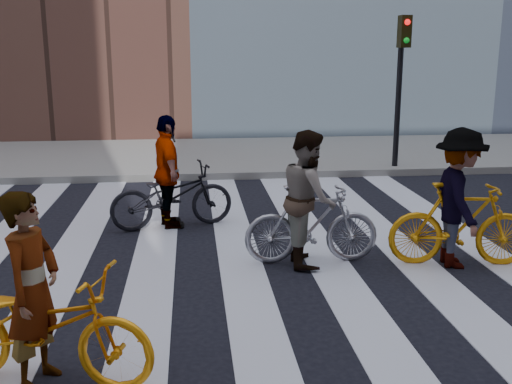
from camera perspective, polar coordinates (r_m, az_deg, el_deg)
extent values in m
plane|color=black|center=(7.59, -5.63, -7.00)|extent=(100.00, 100.00, 0.00)
cube|color=gray|center=(14.84, -6.01, 3.39)|extent=(100.00, 5.00, 0.15)
cube|color=silver|center=(7.76, -18.00, -7.12)|extent=(0.55, 10.00, 0.01)
cube|color=silver|center=(7.60, -9.80, -7.05)|extent=(0.55, 10.00, 0.01)
cube|color=silver|center=(7.61, -1.45, -6.83)|extent=(0.55, 10.00, 0.01)
cube|color=silver|center=(7.77, 6.71, -6.49)|extent=(0.55, 10.00, 0.01)
cube|color=silver|center=(8.08, 14.38, -6.04)|extent=(0.55, 10.00, 0.01)
cube|color=silver|center=(8.52, 21.36, -5.54)|extent=(0.55, 10.00, 0.01)
cylinder|color=black|center=(13.32, 13.39, 8.59)|extent=(0.12, 0.12, 3.20)
cube|color=black|center=(13.14, 13.96, 14.61)|extent=(0.22, 0.28, 0.65)
sphere|color=red|center=(13.00, 14.23, 15.41)|extent=(0.12, 0.12, 0.12)
sphere|color=#0CCC26|center=(12.99, 14.14, 13.83)|extent=(0.12, 0.12, 0.12)
imported|color=orange|center=(5.18, -19.65, -11.95)|extent=(1.97, 1.15, 0.98)
imported|color=#A0A0A9|center=(7.54, 5.32, -3.07)|extent=(1.70, 0.51, 1.01)
imported|color=orange|center=(7.84, 18.89, -2.93)|extent=(1.81, 0.75, 1.06)
imported|color=black|center=(9.10, -8.02, -0.38)|extent=(1.96, 1.08, 0.98)
imported|color=slate|center=(5.07, -20.49, -8.76)|extent=(0.53, 0.67, 1.60)
imported|color=slate|center=(7.44, 4.99, -0.57)|extent=(0.66, 0.84, 1.69)
imported|color=slate|center=(7.74, 18.74, -0.57)|extent=(0.80, 1.20, 1.73)
imported|color=slate|center=(9.03, -8.41, 1.87)|extent=(0.64, 1.07, 1.71)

